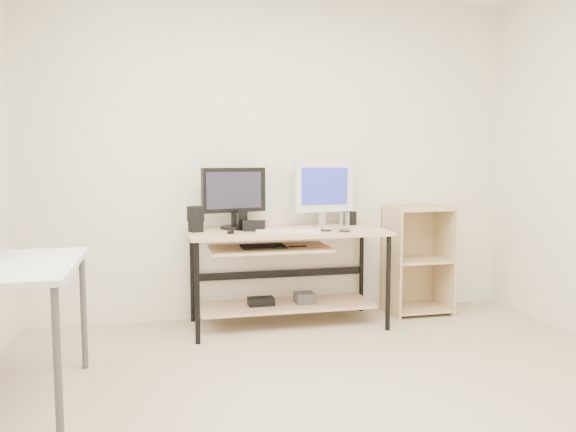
% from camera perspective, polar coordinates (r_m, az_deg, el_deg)
% --- Properties ---
extents(room, '(4.01, 4.01, 2.62)m').
position_cam_1_polar(room, '(2.66, 4.93, 6.51)').
color(room, '#C6B498').
rests_on(room, ground).
extents(desk, '(1.50, 0.65, 0.75)m').
position_cam_1_polar(desk, '(4.32, -0.39, -4.20)').
color(desk, '#D8B489').
rests_on(desk, ground).
extents(side_table, '(0.60, 1.00, 0.75)m').
position_cam_1_polar(side_table, '(3.23, -25.84, -5.73)').
color(side_table, white).
rests_on(side_table, ground).
extents(shelf_unit, '(0.50, 0.40, 0.90)m').
position_cam_1_polar(shelf_unit, '(4.87, 12.85, -4.25)').
color(shelf_unit, '#D6B986').
rests_on(shelf_unit, ground).
extents(black_monitor, '(0.51, 0.22, 0.47)m').
position_cam_1_polar(black_monitor, '(4.35, -5.52, 2.25)').
color(black_monitor, black).
rests_on(black_monitor, desk).
extents(white_imac, '(0.50, 0.16, 0.53)m').
position_cam_1_polar(white_imac, '(4.54, 3.66, 2.86)').
color(white_imac, silver).
rests_on(white_imac, desk).
extents(keyboard, '(0.50, 0.24, 0.02)m').
position_cam_1_polar(keyboard, '(4.19, 0.03, -1.46)').
color(keyboard, white).
rests_on(keyboard, desk).
extents(mouse, '(0.08, 0.11, 0.03)m').
position_cam_1_polar(mouse, '(4.20, 6.00, -1.35)').
color(mouse, '#B0B0B5').
rests_on(mouse, desk).
extents(center_speaker, '(0.18, 0.12, 0.08)m').
position_cam_1_polar(center_speaker, '(4.21, -3.46, -1.00)').
color(center_speaker, black).
rests_on(center_speaker, desk).
extents(speaker_left, '(0.12, 0.12, 0.19)m').
position_cam_1_polar(speaker_left, '(4.20, -9.37, -0.26)').
color(speaker_left, black).
rests_on(speaker_left, desk).
extents(speaker_right, '(0.11, 0.11, 0.11)m').
position_cam_1_polar(speaker_right, '(4.65, 6.20, -0.21)').
color(speaker_right, black).
rests_on(speaker_right, desk).
extents(audio_controller, '(0.09, 0.07, 0.15)m').
position_cam_1_polar(audio_controller, '(4.27, -4.71, -0.45)').
color(audio_controller, black).
rests_on(audio_controller, desk).
extents(volume_puck, '(0.06, 0.06, 0.02)m').
position_cam_1_polar(volume_puck, '(4.07, -5.84, -1.66)').
color(volume_puck, black).
rests_on(volume_puck, desk).
extents(smartphone, '(0.10, 0.12, 0.01)m').
position_cam_1_polar(smartphone, '(4.24, 3.67, -1.45)').
color(smartphone, black).
rests_on(smartphone, desk).
extents(coaster, '(0.12, 0.12, 0.01)m').
position_cam_1_polar(coaster, '(4.15, 5.75, -1.63)').
color(coaster, '#AB7F4D').
rests_on(coaster, desk).
extents(drinking_glass, '(0.09, 0.09, 0.14)m').
position_cam_1_polar(drinking_glass, '(4.14, 5.76, -0.61)').
color(drinking_glass, white).
rests_on(drinking_glass, coaster).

